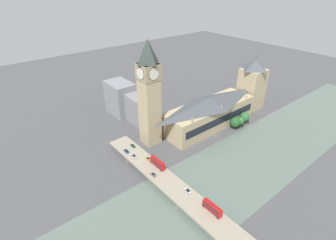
# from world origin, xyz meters

# --- Properties ---
(ground_plane) EXTENTS (600.00, 600.00, 0.00)m
(ground_plane) POSITION_xyz_m (0.00, 0.00, 0.00)
(ground_plane) COLOR #4C4C4F
(river_water) EXTENTS (55.85, 360.00, 0.30)m
(river_water) POSITION_xyz_m (-33.93, 0.00, 0.15)
(river_water) COLOR slate
(river_water) RESTS_ON ground_plane
(parliament_hall) EXTENTS (24.80, 80.54, 25.22)m
(parliament_hall) POSITION_xyz_m (15.17, -8.00, 12.52)
(parliament_hall) COLOR tan
(parliament_hall) RESTS_ON ground_plane
(clock_tower) EXTENTS (12.90, 12.90, 74.35)m
(clock_tower) POSITION_xyz_m (26.28, 42.11, 39.97)
(clock_tower) COLOR tan
(clock_tower) RESTS_ON ground_plane
(victoria_tower) EXTENTS (18.70, 18.70, 48.72)m
(victoria_tower) POSITION_xyz_m (15.23, -61.62, 22.36)
(victoria_tower) COLOR tan
(victoria_tower) RESTS_ON ground_plane
(road_bridge) EXTENTS (143.70, 13.76, 4.68)m
(road_bridge) POSITION_xyz_m (-33.93, 62.84, 3.77)
(road_bridge) COLOR gray
(road_bridge) RESTS_ON ground_plane
(double_decker_bus_lead) EXTENTS (11.87, 2.59, 4.99)m
(double_decker_bus_lead) POSITION_xyz_m (-4.47, 59.32, 7.43)
(double_decker_bus_lead) COLOR red
(double_decker_bus_lead) RESTS_ON road_bridge
(double_decker_bus_mid) EXTENTS (11.37, 2.58, 4.78)m
(double_decker_bus_mid) POSITION_xyz_m (-49.57, 59.59, 7.32)
(double_decker_bus_mid) COLOR red
(double_decker_bus_mid) RESTS_ON road_bridge
(car_northbound_lead) EXTENTS (3.90, 1.79, 1.42)m
(car_northbound_lead) POSITION_xyz_m (-9.60, 66.31, 5.38)
(car_northbound_lead) COLOR slate
(car_northbound_lead) RESTS_ON road_bridge
(car_northbound_mid) EXTENTS (4.40, 1.92, 1.32)m
(car_northbound_mid) POSITION_xyz_m (-32.04, 59.73, 5.36)
(car_northbound_mid) COLOR silver
(car_northbound_mid) RESTS_ON road_bridge
(car_northbound_tail) EXTENTS (4.49, 1.75, 1.50)m
(car_northbound_tail) POSITION_xyz_m (12.61, 65.48, 5.43)
(car_northbound_tail) COLOR silver
(car_northbound_tail) RESTS_ON road_bridge
(car_southbound_lead) EXTENTS (4.48, 1.78, 1.42)m
(car_southbound_lead) POSITION_xyz_m (20.63, 66.31, 5.39)
(car_southbound_lead) COLOR navy
(car_southbound_lead) RESTS_ON road_bridge
(car_southbound_mid) EXTENTS (4.17, 1.83, 1.33)m
(car_southbound_mid) POSITION_xyz_m (4.71, 59.86, 5.35)
(car_southbound_mid) COLOR gold
(car_southbound_mid) RESTS_ON road_bridge
(car_southbound_tail) EXTENTS (4.78, 1.80, 1.34)m
(car_southbound_tail) POSITION_xyz_m (23.03, 59.57, 5.36)
(car_southbound_tail) COLOR #2D5638
(car_southbound_tail) RESTS_ON road_bridge
(city_block_west) EXTENTS (26.09, 17.72, 28.35)m
(city_block_west) POSITION_xyz_m (80.01, 35.17, 14.17)
(city_block_west) COLOR gray
(city_block_west) RESTS_ON ground_plane
(city_block_center) EXTENTS (29.69, 14.24, 22.83)m
(city_block_center) POSITION_xyz_m (53.91, 31.89, 11.42)
(city_block_center) COLOR gray
(city_block_center) RESTS_ON ground_plane
(tree_embankment_near) EXTENTS (6.24, 6.24, 9.22)m
(tree_embankment_near) POSITION_xyz_m (-2.89, -24.75, 6.06)
(tree_embankment_near) COLOR brown
(tree_embankment_near) RESTS_ON ground_plane
(tree_embankment_mid) EXTENTS (7.90, 7.90, 10.00)m
(tree_embankment_mid) POSITION_xyz_m (-1.00, -33.03, 6.04)
(tree_embankment_mid) COLOR brown
(tree_embankment_mid) RESTS_ON ground_plane
(tree_embankment_far) EXTENTS (8.29, 8.29, 10.09)m
(tree_embankment_far) POSITION_xyz_m (-1.42, -20.14, 5.93)
(tree_embankment_far) COLOR brown
(tree_embankment_far) RESTS_ON ground_plane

